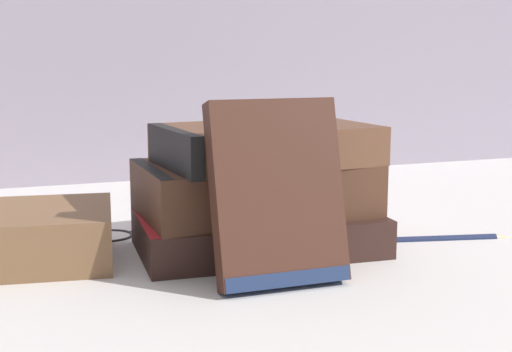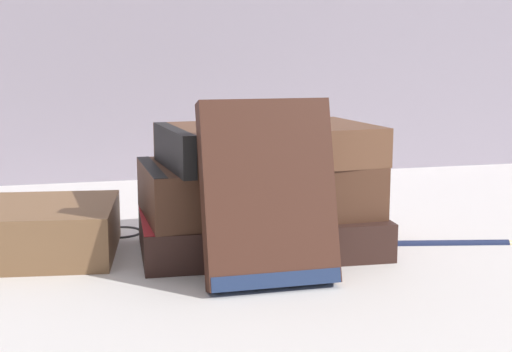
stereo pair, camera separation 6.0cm
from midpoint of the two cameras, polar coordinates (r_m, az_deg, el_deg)
ground_plane at (r=0.69m, az=4.60°, el=-6.10°), size 3.00×3.00×0.00m
book_flat_bottom at (r=0.69m, az=2.41°, el=-4.56°), size 0.23×0.15×0.04m
book_flat_middle at (r=0.68m, az=2.21°, el=-0.99°), size 0.22×0.14×0.05m
book_flat_top at (r=0.67m, az=3.14°, el=2.51°), size 0.20×0.14×0.04m
book_leaning_front at (r=0.58m, az=4.02°, el=-1.91°), size 0.11×0.06×0.15m
pocket_watch at (r=0.67m, az=5.44°, el=4.28°), size 0.06×0.06×0.01m
reading_glasses at (r=0.78m, az=-6.68°, el=-4.11°), size 0.12×0.09×0.00m
fountain_pen at (r=0.74m, az=17.68°, el=-4.94°), size 0.15×0.04×0.01m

